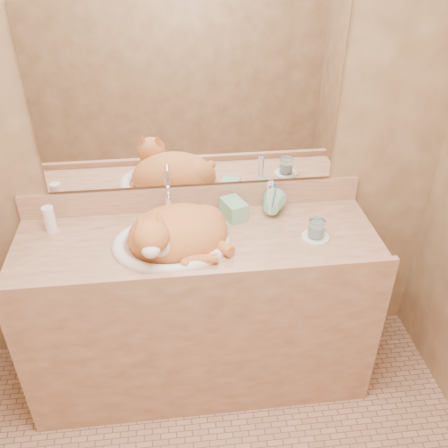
{
  "coord_description": "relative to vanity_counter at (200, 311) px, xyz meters",
  "views": [
    {
      "loc": [
        -0.09,
        -1.05,
        2.12
      ],
      "look_at": [
        0.11,
        0.7,
        0.94
      ],
      "focal_mm": 40.0,
      "sensor_mm": 36.0,
      "label": 1
    }
  ],
  "objects": [
    {
      "name": "toothbrushes",
      "position": [
        0.35,
        0.12,
        0.55
      ],
      "size": [
        0.03,
        0.03,
        0.2
      ],
      "primitive_type": null,
      "color": "white",
      "rests_on": "toothbrush_cup"
    },
    {
      "name": "wall_back",
      "position": [
        0.0,
        0.28,
        0.82
      ],
      "size": [
        2.4,
        0.02,
        2.5
      ],
      "primitive_type": "cube",
      "color": "brown",
      "rests_on": "ground"
    },
    {
      "name": "saucer",
      "position": [
        0.52,
        -0.05,
        0.43
      ],
      "size": [
        0.12,
        0.12,
        0.01
      ],
      "primitive_type": "cylinder",
      "color": "white",
      "rests_on": "vanity_counter"
    },
    {
      "name": "cat",
      "position": [
        -0.09,
        -0.03,
        0.5
      ],
      "size": [
        0.48,
        0.41,
        0.24
      ],
      "primitive_type": null,
      "rotation": [
        0.0,
        0.0,
        0.12
      ],
      "color": "#BC602B",
      "rests_on": "sink_basin"
    },
    {
      "name": "lotion_bottle",
      "position": [
        -0.64,
        0.15,
        0.49
      ],
      "size": [
        0.05,
        0.05,
        0.12
      ],
      "primitive_type": "cylinder",
      "color": "white",
      "rests_on": "vanity_counter"
    },
    {
      "name": "mirror",
      "position": [
        0.0,
        0.26,
        0.97
      ],
      "size": [
        1.3,
        0.02,
        0.8
      ],
      "primitive_type": "cube",
      "color": "white",
      "rests_on": "wall_back"
    },
    {
      "name": "sink_basin",
      "position": [
        -0.11,
        -0.02,
        0.5
      ],
      "size": [
        0.54,
        0.47,
        0.16
      ],
      "primitive_type": null,
      "rotation": [
        0.0,
        0.0,
        -0.12
      ],
      "color": "white",
      "rests_on": "vanity_counter"
    },
    {
      "name": "water_glass",
      "position": [
        0.52,
        -0.05,
        0.48
      ],
      "size": [
        0.07,
        0.07,
        0.08
      ],
      "primitive_type": "cylinder",
      "color": "white",
      "rests_on": "saucer"
    },
    {
      "name": "faucet",
      "position": [
        -0.11,
        0.17,
        0.51
      ],
      "size": [
        0.08,
        0.12,
        0.16
      ],
      "primitive_type": null,
      "rotation": [
        0.0,
        0.0,
        0.31
      ],
      "color": "white",
      "rests_on": "vanity_counter"
    },
    {
      "name": "vanity_counter",
      "position": [
        0.0,
        0.0,
        0.0
      ],
      "size": [
        1.6,
        0.55,
        0.85
      ],
      "primitive_type": null,
      "color": "#8F5C40",
      "rests_on": "floor"
    },
    {
      "name": "toothbrush_cup",
      "position": [
        0.35,
        0.12,
        0.48
      ],
      "size": [
        0.15,
        0.15,
        0.11
      ],
      "primitive_type": "imported",
      "rotation": [
        0.0,
        0.0,
        -0.41
      ],
      "color": "#78C095",
      "rests_on": "vanity_counter"
    },
    {
      "name": "soap_dispenser",
      "position": [
        0.21,
        0.11,
        0.52
      ],
      "size": [
        0.11,
        0.11,
        0.19
      ],
      "primitive_type": "imported",
      "rotation": [
        0.0,
        0.0,
        0.37
      ],
      "color": "#78C095",
      "rests_on": "vanity_counter"
    }
  ]
}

